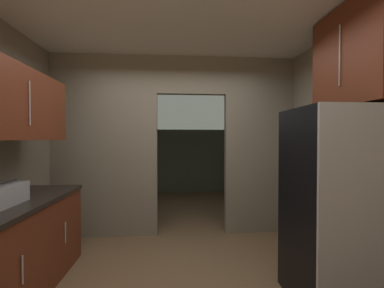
# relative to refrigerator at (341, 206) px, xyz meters

# --- Properties ---
(kitchen_overhead_slab) EXTENTS (4.07, 7.17, 0.06)m
(kitchen_overhead_slab) POSITION_rel_refrigerator_xyz_m (-1.43, 0.64, 1.88)
(kitchen_overhead_slab) COLOR silver
(kitchen_partition) EXTENTS (3.67, 0.12, 2.71)m
(kitchen_partition) POSITION_rel_refrigerator_xyz_m (-1.50, 1.75, 0.58)
(kitchen_partition) COLOR gray
(kitchen_partition) RESTS_ON ground
(adjoining_room_shell) EXTENTS (3.67, 3.09, 2.71)m
(adjoining_room_shell) POSITION_rel_refrigerator_xyz_m (-1.43, 3.84, 0.49)
(adjoining_room_shell) COLOR gray
(adjoining_room_shell) RESTS_ON ground
(refrigerator) EXTENTS (0.84, 0.73, 1.73)m
(refrigerator) POSITION_rel_refrigerator_xyz_m (0.00, 0.00, 0.00)
(refrigerator) COLOR black
(refrigerator) RESTS_ON ground
(lower_cabinet_run) EXTENTS (0.66, 1.72, 0.89)m
(lower_cabinet_run) POSITION_rel_refrigerator_xyz_m (-2.94, 0.25, -0.42)
(lower_cabinet_run) COLOR maroon
(lower_cabinet_run) RESTS_ON ground
(upper_cabinet_counterside) EXTENTS (0.36, 1.55, 0.66)m
(upper_cabinet_counterside) POSITION_rel_refrigerator_xyz_m (-2.94, 0.25, 0.91)
(upper_cabinet_counterside) COLOR maroon
(upper_cabinet_fridgeside) EXTENTS (0.36, 0.93, 0.93)m
(upper_cabinet_fridgeside) POSITION_rel_refrigerator_xyz_m (0.22, 0.10, 1.36)
(upper_cabinet_fridgeside) COLOR maroon
(boombox) EXTENTS (0.18, 0.41, 0.21)m
(boombox) POSITION_rel_refrigerator_xyz_m (-2.92, 0.16, 0.11)
(boombox) COLOR #B2B2B7
(boombox) RESTS_ON lower_cabinet_run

